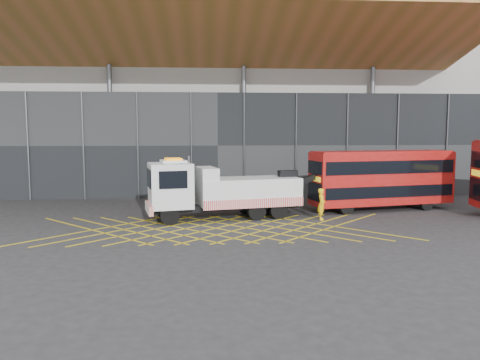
{
  "coord_description": "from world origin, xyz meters",
  "views": [
    {
      "loc": [
        1.16,
        -24.34,
        5.16
      ],
      "look_at": [
        3.0,
        1.5,
        2.4
      ],
      "focal_mm": 35.0,
      "sensor_mm": 36.0,
      "label": 1
    }
  ],
  "objects": [
    {
      "name": "road_markings",
      "position": [
        1.6,
        0.0,
        0.01
      ],
      "size": [
        19.96,
        7.16,
        0.01
      ],
      "color": "gold",
      "rests_on": "ground_plane"
    },
    {
      "name": "bus_towed",
      "position": [
        12.44,
        4.96,
        2.13
      ],
      "size": [
        9.68,
        4.03,
        3.84
      ],
      "rotation": [
        0.0,
        0.0,
        0.2
      ],
      "color": "#9E0F0C",
      "rests_on": "ground_plane"
    },
    {
      "name": "recovery_truck",
      "position": [
        1.89,
        2.67,
        1.69
      ],
      "size": [
        10.53,
        4.29,
        3.66
      ],
      "rotation": [
        0.0,
        0.0,
        0.21
      ],
      "color": "black",
      "rests_on": "ground_plane"
    },
    {
      "name": "ground_plane",
      "position": [
        0.0,
        0.0,
        0.0
      ],
      "size": [
        120.0,
        120.0,
        0.0
      ],
      "primitive_type": "plane",
      "color": "#252527"
    },
    {
      "name": "construction_building",
      "position": [
        1.92,
        18.4,
        8.98
      ],
      "size": [
        55.0,
        23.97,
        18.0
      ],
      "color": "gray",
      "rests_on": "ground_plane"
    },
    {
      "name": "worker",
      "position": [
        7.76,
        1.93,
        0.92
      ],
      "size": [
        0.58,
        0.75,
        1.83
      ],
      "primitive_type": "imported",
      "rotation": [
        0.0,
        0.0,
        1.35
      ],
      "color": "yellow",
      "rests_on": "ground_plane"
    }
  ]
}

